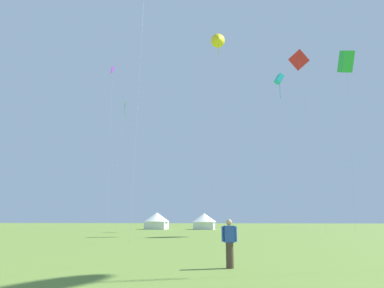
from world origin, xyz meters
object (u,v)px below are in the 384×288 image
at_px(person_spectator, 230,244).
at_px(festival_tent_right, 157,220).
at_px(kite_green_diamond, 124,109).
at_px(kite_purple_diamond, 112,75).
at_px(kite_cyan_box, 279,79).
at_px(kite_yellow_delta, 219,40).
at_px(festival_tent_left, 204,220).
at_px(kite_green_box, 346,62).
at_px(kite_red_diamond, 299,61).

distance_m(person_spectator, festival_tent_right, 53.78).
bearing_deg(festival_tent_right, kite_green_diamond, 178.08).
bearing_deg(kite_purple_diamond, person_spectator, -60.24).
xyz_separation_m(kite_cyan_box, festival_tent_right, (-24.30, 6.93, -24.96)).
height_order(kite_purple_diamond, kite_yellow_delta, kite_yellow_delta).
bearing_deg(festival_tent_left, kite_green_box, -42.16).
height_order(kite_cyan_box, kite_yellow_delta, kite_yellow_delta).
height_order(kite_green_diamond, kite_cyan_box, kite_cyan_box).
distance_m(kite_green_diamond, kite_yellow_delta, 27.90).
distance_m(kite_red_diamond, festival_tent_left, 33.96).
distance_m(kite_yellow_delta, kite_green_box, 19.56).
bearing_deg(kite_purple_diamond, kite_green_diamond, 97.69).
distance_m(kite_green_diamond, festival_tent_right, 24.97).
bearing_deg(kite_green_box, kite_yellow_delta, 167.16).
relative_size(kite_green_diamond, festival_tent_left, 5.85).
bearing_deg(person_spectator, festival_tent_left, 98.24).
bearing_deg(kite_red_diamond, person_spectator, -105.93).
distance_m(kite_green_diamond, festival_tent_left, 29.46).
xyz_separation_m(kite_purple_diamond, festival_tent_right, (6.56, 10.16, -26.62)).
bearing_deg(kite_yellow_delta, person_spectator, -85.48).
xyz_separation_m(kite_green_diamond, kite_purple_diamond, (1.41, -10.42, 2.95)).
bearing_deg(kite_yellow_delta, kite_green_box, -12.84).
bearing_deg(kite_green_diamond, kite_cyan_box, -12.57).
bearing_deg(person_spectator, kite_green_box, 64.33).
distance_m(festival_tent_right, festival_tent_left, 9.44).
xyz_separation_m(kite_cyan_box, kite_green_box, (7.39, -13.23, -3.92)).
relative_size(kite_green_diamond, kite_red_diamond, 1.12).
bearing_deg(person_spectator, kite_green_diamond, 115.78).
distance_m(kite_green_box, festival_tent_left, 36.72).
relative_size(festival_tent_right, festival_tent_left, 1.06).
distance_m(kite_purple_diamond, festival_tent_left, 32.75).
xyz_separation_m(kite_cyan_box, festival_tent_left, (-14.86, 6.93, -25.06)).
bearing_deg(kite_purple_diamond, kite_yellow_delta, -16.16).
distance_m(kite_cyan_box, person_spectator, 51.72).
height_order(kite_purple_diamond, kite_red_diamond, kite_purple_diamond).
bearing_deg(kite_yellow_delta, kite_green_diamond, 143.34).
distance_m(kite_cyan_box, festival_tent_right, 35.52).
xyz_separation_m(person_spectator, festival_tent_left, (-7.40, 51.07, 0.84)).
xyz_separation_m(kite_purple_diamond, person_spectator, (23.39, -40.91, -27.55)).
distance_m(kite_red_diamond, kite_green_box, 6.40).
relative_size(kite_red_diamond, person_spectator, 14.18).
height_order(kite_red_diamond, festival_tent_right, kite_red_diamond).
bearing_deg(kite_green_diamond, festival_tent_left, -0.88).
relative_size(kite_green_box, festival_tent_left, 5.22).
height_order(kite_yellow_delta, person_spectator, kite_yellow_delta).
xyz_separation_m(kite_yellow_delta, person_spectator, (2.76, -34.93, -29.47)).
distance_m(kite_red_diamond, person_spectator, 38.14).
height_order(kite_red_diamond, person_spectator, kite_red_diamond).
distance_m(person_spectator, festival_tent_left, 51.61).
distance_m(kite_red_diamond, festival_tent_right, 39.23).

